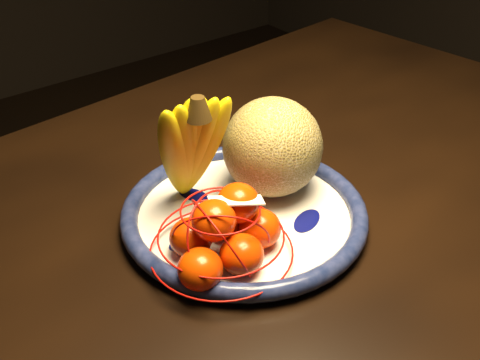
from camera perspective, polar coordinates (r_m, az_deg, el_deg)
dining_table at (r=1.01m, az=1.28°, el=-5.27°), size 1.61×1.05×0.77m
fruit_bowl at (r=0.90m, az=0.40°, el=-3.24°), size 0.37×0.37×0.03m
cantaloupe at (r=0.91m, az=3.10°, el=3.14°), size 0.15×0.15×0.15m
banana_bunch at (r=0.86m, az=-4.83°, el=3.35°), size 0.14×0.14×0.21m
mandarin_bag at (r=0.80m, az=-1.53°, el=-5.12°), size 0.19×0.19×0.12m
price_tag at (r=0.78m, az=-0.37°, el=-1.96°), size 0.08×0.06×0.01m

